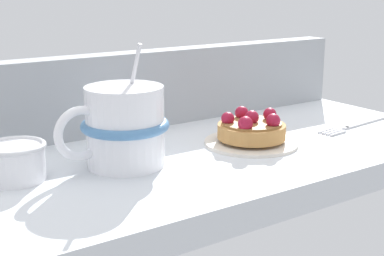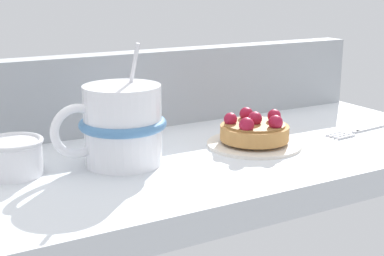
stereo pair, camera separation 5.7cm
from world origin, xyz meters
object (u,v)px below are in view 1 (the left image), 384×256
at_px(raspberry_tart, 252,128).
at_px(coffee_mug, 123,126).
at_px(dessert_plate, 251,141).
at_px(sugar_bowl, 15,161).
at_px(dessert_fork, 357,124).

xyz_separation_m(raspberry_tart, coffee_mug, (-0.18, 0.02, 0.03)).
bearing_deg(dessert_plate, coffee_mug, 173.94).
distance_m(dessert_plate, sugar_bowl, 0.31).
bearing_deg(raspberry_tart, coffee_mug, 173.87).
distance_m(coffee_mug, dessert_fork, 0.39).
bearing_deg(coffee_mug, raspberry_tart, -6.13).
height_order(raspberry_tart, sugar_bowl, raspberry_tart).
distance_m(dessert_plate, coffee_mug, 0.19).
relative_size(dessert_plate, sugar_bowl, 1.81).
bearing_deg(sugar_bowl, coffee_mug, -9.64).
bearing_deg(raspberry_tart, dessert_plate, 50.98).
bearing_deg(dessert_fork, dessert_plate, 175.08).
relative_size(dessert_plate, raspberry_tart, 1.38).
xyz_separation_m(coffee_mug, sugar_bowl, (-0.12, 0.02, -0.03)).
relative_size(coffee_mug, sugar_bowl, 2.06).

